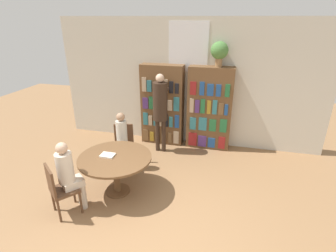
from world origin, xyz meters
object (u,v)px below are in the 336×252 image
Objects in this scene: bookshelf_left at (162,105)px; bookshelf_right at (209,109)px; chair_left_side at (124,143)px; seated_reader_right at (69,173)px; chair_near_camera at (59,188)px; seated_reader_left at (122,140)px; reading_table at (115,162)px; flower_vase at (219,51)px; librarian_standing at (160,105)px.

bookshelf_right is (1.15, 0.00, -0.00)m from bookshelf_left.
chair_left_side is 1.60m from seated_reader_right.
seated_reader_left is (0.41, 1.52, 0.18)m from chair_near_camera.
reading_table is 1.42× the size of chair_near_camera.
seated_reader_left is at bearing -106.82° from bookshelf_left.
flower_vase is 0.43× the size of seated_reader_right.
chair_left_side is at bearing 119.99° from seated_reader_right.
seated_reader_left reaches higher than chair_near_camera.
bookshelf_left is 1.06× the size of librarian_standing.
bookshelf_right reaches higher than chair_near_camera.
flower_vase is at bearing 55.86° from reading_table.
chair_left_side is (-1.65, -1.30, -0.47)m from bookshelf_right.
reading_table is 1.86m from librarian_standing.
bookshelf_left is 1.00× the size of bookshelf_right.
librarian_standing is (-1.06, -0.50, 0.17)m from bookshelf_right.
chair_near_camera is at bearing -110.80° from librarian_standing.
bookshelf_left is 1.84m from flower_vase.
seated_reader_right is (-0.30, -1.38, 0.03)m from seated_reader_left.
reading_table is at bearing -100.90° from librarian_standing.
chair_near_camera is 1.59m from seated_reader_left.
bookshelf_right is 1.59× the size of seated_reader_left.
librarian_standing is at bearing -156.97° from flower_vase.
seated_reader_right is at bearing 65.99° from chair_left_side.
flower_vase is at bearing 23.03° from librarian_standing.
bookshelf_left is 1.15m from bookshelf_right.
librarian_standing reaches higher than reading_table.
flower_vase is at bearing 2.08° from bookshelf_right.
librarian_standing reaches higher than chair_left_side.
librarian_standing is at bearing -79.72° from bookshelf_left.
bookshelf_right is 2.18× the size of chair_left_side.
bookshelf_left is 1.59× the size of seated_reader_left.
seated_reader_right is at bearing 90.00° from chair_near_camera.
bookshelf_left is 2.29m from reading_table.
reading_table is (-1.53, -2.25, -1.68)m from flower_vase.
bookshelf_left is at bearing 114.42° from seated_reader_right.
seated_reader_right is at bearing -109.50° from librarian_standing.
bookshelf_right is 1.53× the size of reading_table.
bookshelf_left is 2.18× the size of chair_near_camera.
flower_vase is 0.29× the size of librarian_standing.
bookshelf_right reaches higher than seated_reader_right.
flower_vase is 2.80m from seated_reader_left.
bookshelf_left is 1.53× the size of reading_table.
bookshelf_left and bookshelf_right have the same top height.
bookshelf_left is at bearing -180.00° from bookshelf_right.
reading_table is (-0.25, -2.25, -0.36)m from bookshelf_left.
bookshelf_left is at bearing -125.89° from chair_left_side.
flower_vase is 4.11m from chair_near_camera.
bookshelf_left reaches higher than librarian_standing.
seated_reader_right reaches higher than chair_left_side.
seated_reader_right is (-1.90, -2.87, -0.27)m from bookshelf_right.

